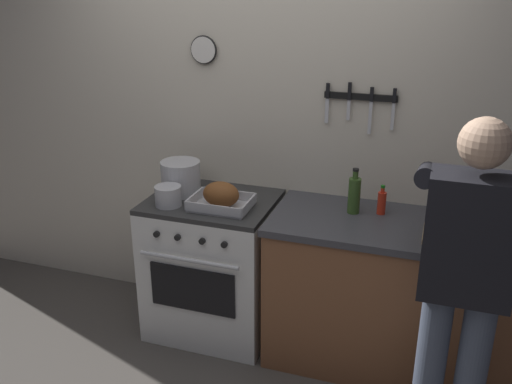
# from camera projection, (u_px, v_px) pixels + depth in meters

# --- Properties ---
(wall_back) EXTENTS (6.00, 0.13, 2.60)m
(wall_back) POSITION_uv_depth(u_px,v_px,m) (264.00, 124.00, 3.53)
(wall_back) COLOR beige
(wall_back) RESTS_ON ground
(counter_block) EXTENTS (2.03, 0.65, 0.90)m
(counter_block) POSITION_uv_depth(u_px,v_px,m) (450.00, 304.00, 3.15)
(counter_block) COLOR brown
(counter_block) RESTS_ON ground
(stove) EXTENTS (0.76, 0.67, 0.90)m
(stove) POSITION_uv_depth(u_px,v_px,m) (213.00, 265.00, 3.58)
(stove) COLOR white
(stove) RESTS_ON ground
(person_cook) EXTENTS (0.51, 0.63, 1.66)m
(person_cook) POSITION_uv_depth(u_px,v_px,m) (464.00, 275.00, 2.46)
(person_cook) COLOR #4C566B
(person_cook) RESTS_ON ground
(roasting_pan) EXTENTS (0.35, 0.26, 0.16)m
(roasting_pan) POSITION_uv_depth(u_px,v_px,m) (221.00, 197.00, 3.27)
(roasting_pan) COLOR #B7B7BC
(roasting_pan) RESTS_ON stove
(stock_pot) EXTENTS (0.24, 0.24, 0.21)m
(stock_pot) POSITION_uv_depth(u_px,v_px,m) (181.00, 177.00, 3.48)
(stock_pot) COLOR #B7B7BC
(stock_pot) RESTS_ON stove
(saucepan) EXTENTS (0.16, 0.16, 0.12)m
(saucepan) POSITION_uv_depth(u_px,v_px,m) (168.00, 196.00, 3.31)
(saucepan) COLOR #B7B7BC
(saucepan) RESTS_ON stove
(cutting_board) EXTENTS (0.36, 0.24, 0.02)m
(cutting_board) POSITION_uv_depth(u_px,v_px,m) (459.00, 238.00, 2.90)
(cutting_board) COLOR tan
(cutting_board) RESTS_ON counter_block
(bottle_wine_red) EXTENTS (0.07, 0.07, 0.30)m
(bottle_wine_red) POSITION_uv_depth(u_px,v_px,m) (454.00, 200.00, 3.08)
(bottle_wine_red) COLOR #47141E
(bottle_wine_red) RESTS_ON counter_block
(bottle_dish_soap) EXTENTS (0.06, 0.06, 0.21)m
(bottle_dish_soap) POSITION_uv_depth(u_px,v_px,m) (512.00, 207.00, 3.08)
(bottle_dish_soap) COLOR #338CCC
(bottle_dish_soap) RESTS_ON counter_block
(bottle_vinegar) EXTENTS (0.06, 0.06, 0.24)m
(bottle_vinegar) POSITION_uv_depth(u_px,v_px,m) (494.00, 213.00, 2.99)
(bottle_vinegar) COLOR #997F4C
(bottle_vinegar) RESTS_ON counter_block
(bottle_olive_oil) EXTENTS (0.07, 0.07, 0.27)m
(bottle_olive_oil) POSITION_uv_depth(u_px,v_px,m) (354.00, 194.00, 3.19)
(bottle_olive_oil) COLOR #385623
(bottle_olive_oil) RESTS_ON counter_block
(bottle_hot_sauce) EXTENTS (0.05, 0.05, 0.17)m
(bottle_hot_sauce) POSITION_uv_depth(u_px,v_px,m) (382.00, 202.00, 3.19)
(bottle_hot_sauce) COLOR red
(bottle_hot_sauce) RESTS_ON counter_block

